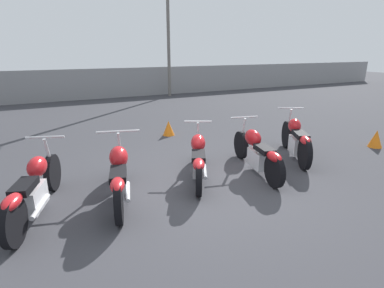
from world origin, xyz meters
The scene contains 10 objects.
ground_plane centered at (0.00, 0.00, 0.00)m, with size 60.00×60.00×0.00m, color #38383D.
fence_back centered at (0.00, 11.14, 0.73)m, with size 40.00×0.04×1.46m.
light_pole_left centered at (3.50, 10.52, 3.91)m, with size 0.70×0.35×6.50m.
motorcycle_slot_0 centered at (-2.69, 0.28, 0.42)m, with size 0.90×2.15×1.00m.
motorcycle_slot_1 centered at (-1.46, 0.21, 0.44)m, with size 0.85×2.08×0.99m.
motorcycle_slot_2 centered at (0.07, 0.43, 0.41)m, with size 1.06×1.93×0.96m.
motorcycle_slot_3 centered at (1.26, 0.20, 0.42)m, with size 0.74×2.13×0.98m.
motorcycle_slot_4 centered at (2.54, 0.46, 0.44)m, with size 1.11×1.89×1.03m.
traffic_cone_near centered at (4.94, 0.18, 0.22)m, with size 0.33×0.33×0.43m.
traffic_cone_far centered at (0.66, 3.46, 0.21)m, with size 0.33×0.33×0.41m.
Camera 1 is at (-2.34, -4.29, 2.35)m, focal length 28.00 mm.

